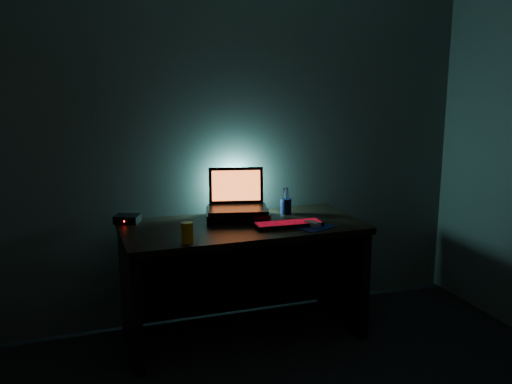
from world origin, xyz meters
The scene contains 10 objects.
room centered at (0.00, 0.00, 1.25)m, with size 3.50×4.00×2.50m.
desk centered at (0.00, 1.67, 0.49)m, with size 1.50×0.70×0.75m.
riser centered at (0.01, 1.75, 0.78)m, with size 0.40×0.30×0.06m, color black.
laptop centered at (0.02, 1.80, 0.87)m, with size 0.43×0.36×0.26m.
keyboard centered at (0.26, 1.49, 0.76)m, with size 0.43×0.16×0.03m.
mousepad centered at (0.39, 1.43, 0.75)m, with size 0.22×0.20×0.00m, color navy.
mouse centered at (0.39, 1.43, 0.77)m, with size 0.06×0.09×0.03m, color gray.
pen_cup centered at (0.36, 1.78, 0.80)m, with size 0.07×0.07×0.10m, color black.
juice_glass centered at (-0.41, 1.36, 0.81)m, with size 0.07×0.07×0.12m, color #DE9D0B.
router centered at (-0.68, 1.90, 0.77)m, with size 0.18×0.17×0.05m.
Camera 1 is at (-1.04, -1.67, 1.70)m, focal length 40.00 mm.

